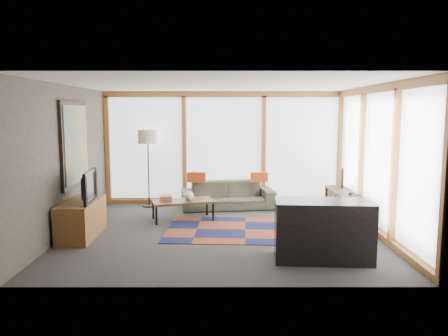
{
  "coord_description": "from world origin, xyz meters",
  "views": [
    {
      "loc": [
        -0.01,
        -7.61,
        2.13
      ],
      "look_at": [
        0.0,
        0.4,
        1.1
      ],
      "focal_mm": 35.0,
      "sensor_mm": 36.0,
      "label": 1
    }
  ],
  "objects_px": {
    "floor_lamp": "(148,168)",
    "coffee_table": "(183,210)",
    "tv_console": "(82,219)",
    "bar_counter": "(323,230)",
    "sofa": "(228,195)",
    "television": "(85,186)",
    "bookshelf": "(347,207)"
  },
  "relations": [
    {
      "from": "coffee_table",
      "to": "bookshelf",
      "type": "relative_size",
      "value": 0.56
    },
    {
      "from": "coffee_table",
      "to": "tv_console",
      "type": "height_order",
      "value": "tv_console"
    },
    {
      "from": "coffee_table",
      "to": "television",
      "type": "distance_m",
      "value": 2.08
    },
    {
      "from": "coffee_table",
      "to": "sofa",
      "type": "bearing_deg",
      "value": 49.6
    },
    {
      "from": "tv_console",
      "to": "television",
      "type": "relative_size",
      "value": 1.36
    },
    {
      "from": "sofa",
      "to": "bar_counter",
      "type": "distance_m",
      "value": 3.67
    },
    {
      "from": "floor_lamp",
      "to": "tv_console",
      "type": "xyz_separation_m",
      "value": [
        -0.74,
        -2.44,
        -0.56
      ]
    },
    {
      "from": "sofa",
      "to": "television",
      "type": "height_order",
      "value": "television"
    },
    {
      "from": "coffee_table",
      "to": "bookshelf",
      "type": "height_order",
      "value": "bookshelf"
    },
    {
      "from": "floor_lamp",
      "to": "tv_console",
      "type": "distance_m",
      "value": 2.61
    },
    {
      "from": "tv_console",
      "to": "floor_lamp",
      "type": "bearing_deg",
      "value": 73.16
    },
    {
      "from": "floor_lamp",
      "to": "coffee_table",
      "type": "distance_m",
      "value": 1.67
    },
    {
      "from": "bar_counter",
      "to": "floor_lamp",
      "type": "bearing_deg",
      "value": 135.18
    },
    {
      "from": "bookshelf",
      "to": "bar_counter",
      "type": "bearing_deg",
      "value": -113.16
    },
    {
      "from": "floor_lamp",
      "to": "television",
      "type": "bearing_deg",
      "value": -104.62
    },
    {
      "from": "sofa",
      "to": "coffee_table",
      "type": "distance_m",
      "value": 1.39
    },
    {
      "from": "bookshelf",
      "to": "television",
      "type": "bearing_deg",
      "value": -165.72
    },
    {
      "from": "television",
      "to": "bar_counter",
      "type": "relative_size",
      "value": 0.67
    },
    {
      "from": "television",
      "to": "bar_counter",
      "type": "distance_m",
      "value": 3.97
    },
    {
      "from": "television",
      "to": "tv_console",
      "type": "bearing_deg",
      "value": 59.68
    },
    {
      "from": "tv_console",
      "to": "television",
      "type": "xyz_separation_m",
      "value": [
        0.09,
        -0.04,
        0.58
      ]
    },
    {
      "from": "coffee_table",
      "to": "tv_console",
      "type": "relative_size",
      "value": 0.95
    },
    {
      "from": "coffee_table",
      "to": "bar_counter",
      "type": "distance_m",
      "value": 3.27
    },
    {
      "from": "coffee_table",
      "to": "bar_counter",
      "type": "height_order",
      "value": "bar_counter"
    },
    {
      "from": "bar_counter",
      "to": "television",
      "type": "bearing_deg",
      "value": 167.69
    },
    {
      "from": "sofa",
      "to": "bookshelf",
      "type": "xyz_separation_m",
      "value": [
        2.35,
        -1.08,
        -0.03
      ]
    },
    {
      "from": "coffee_table",
      "to": "bookshelf",
      "type": "bearing_deg",
      "value": -0.31
    },
    {
      "from": "coffee_table",
      "to": "television",
      "type": "xyz_separation_m",
      "value": [
        -1.53,
        -1.23,
        0.69
      ]
    },
    {
      "from": "floor_lamp",
      "to": "coffee_table",
      "type": "bearing_deg",
      "value": -54.81
    },
    {
      "from": "floor_lamp",
      "to": "bookshelf",
      "type": "relative_size",
      "value": 0.82
    },
    {
      "from": "tv_console",
      "to": "bar_counter",
      "type": "distance_m",
      "value": 4.04
    },
    {
      "from": "bookshelf",
      "to": "tv_console",
      "type": "xyz_separation_m",
      "value": [
        -4.87,
        -1.17,
        0.05
      ]
    }
  ]
}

